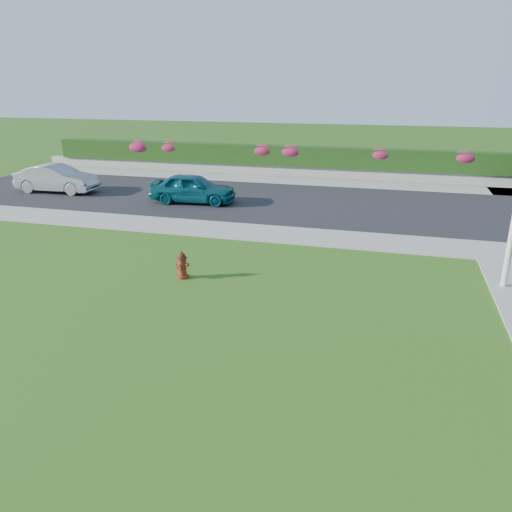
% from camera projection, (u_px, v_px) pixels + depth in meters
% --- Properties ---
extents(ground, '(120.00, 120.00, 0.00)m').
position_uv_depth(ground, '(191.00, 370.00, 9.30)').
color(ground, black).
rests_on(ground, ground).
extents(street_far, '(26.00, 8.00, 0.04)m').
position_uv_depth(street_far, '(206.00, 197.00, 23.30)').
color(street_far, black).
rests_on(street_far, ground).
extents(sidewalk_far, '(24.00, 2.00, 0.04)m').
position_uv_depth(sidewalk_far, '(135.00, 223.00, 18.99)').
color(sidewalk_far, gray).
rests_on(sidewalk_far, ground).
extents(curb_corner, '(2.00, 2.00, 0.04)m').
position_uv_depth(curb_corner, '(506.00, 252.00, 15.74)').
color(curb_corner, gray).
rests_on(curb_corner, ground).
extents(sidewalk_beyond, '(34.00, 2.00, 0.04)m').
position_uv_depth(sidewalk_beyond, '(309.00, 182.00, 26.85)').
color(sidewalk_beyond, gray).
rests_on(sidewalk_beyond, ground).
extents(retaining_wall, '(34.00, 0.40, 0.60)m').
position_uv_depth(retaining_wall, '(314.00, 172.00, 28.12)').
color(retaining_wall, gray).
rests_on(retaining_wall, ground).
extents(hedge, '(32.00, 0.90, 1.10)m').
position_uv_depth(hedge, '(314.00, 157.00, 27.94)').
color(hedge, black).
rests_on(hedge, retaining_wall).
extents(fire_hydrant, '(0.39, 0.37, 0.76)m').
position_uv_depth(fire_hydrant, '(182.00, 265.00, 13.58)').
color(fire_hydrant, '#51220C').
rests_on(fire_hydrant, ground).
extents(sedan_teal, '(3.86, 1.78, 1.28)m').
position_uv_depth(sedan_teal, '(193.00, 188.00, 21.96)').
color(sedan_teal, '#0B4C58').
rests_on(sedan_teal, street_far).
extents(sedan_silver, '(4.02, 1.51, 1.31)m').
position_uv_depth(sedan_silver, '(57.00, 179.00, 24.10)').
color(sedan_silver, '#939699').
rests_on(sedan_silver, street_far).
extents(flower_clump_a, '(1.57, 1.01, 0.79)m').
position_uv_depth(flower_clump_a, '(140.00, 147.00, 30.45)').
color(flower_clump_a, '#A81C49').
rests_on(flower_clump_a, hedge).
extents(flower_clump_b, '(1.40, 0.90, 0.70)m').
position_uv_depth(flower_clump_b, '(171.00, 147.00, 29.93)').
color(flower_clump_b, '#A81C49').
rests_on(flower_clump_b, hedge).
extents(flower_clump_c, '(1.43, 0.92, 0.72)m').
position_uv_depth(flower_clump_c, '(263.00, 151.00, 28.50)').
color(flower_clump_c, '#A81C49').
rests_on(flower_clump_c, hedge).
extents(flower_clump_d, '(1.46, 0.94, 0.73)m').
position_uv_depth(flower_clump_d, '(291.00, 152.00, 28.09)').
color(flower_clump_d, '#A81C49').
rests_on(flower_clump_d, hedge).
extents(flower_clump_e, '(1.38, 0.89, 0.69)m').
position_uv_depth(flower_clump_e, '(380.00, 154.00, 26.85)').
color(flower_clump_e, '#A81C49').
rests_on(flower_clump_e, hedge).
extents(flower_clump_f, '(1.43, 0.92, 0.71)m').
position_uv_depth(flower_clump_f, '(464.00, 158.00, 25.80)').
color(flower_clump_f, '#A81C49').
rests_on(flower_clump_f, hedge).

